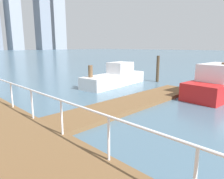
# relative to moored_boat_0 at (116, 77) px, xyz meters

# --- Properties ---
(ground_plane) EXTENTS (300.00, 300.00, 0.00)m
(ground_plane) POSITION_rel_moored_boat_0_xyz_m (-5.19, 5.74, -0.60)
(ground_plane) COLOR slate
(floating_dock) EXTENTS (10.66, 2.00, 0.18)m
(floating_dock) POSITION_rel_moored_boat_0_xyz_m (-3.36, -4.39, -0.51)
(floating_dock) COLOR brown
(floating_dock) RESTS_ON ground_plane
(boardwalk_railing) EXTENTS (0.06, 27.62, 1.08)m
(boardwalk_railing) POSITION_rel_moored_boat_0_xyz_m (-8.34, -5.86, 0.66)
(boardwalk_railing) COLOR white
(boardwalk_railing) RESTS_ON boardwalk
(dock_piling_1) EXTENTS (0.31, 0.31, 1.68)m
(dock_piling_1) POSITION_rel_moored_boat_0_xyz_m (-2.46, 0.04, 0.24)
(dock_piling_1) COLOR brown
(dock_piling_1) RESTS_ON ground_plane
(dock_piling_4) EXTENTS (0.26, 0.26, 2.06)m
(dock_piling_4) POSITION_rel_moored_boat_0_xyz_m (1.24, -7.22, 0.43)
(dock_piling_4) COLOR brown
(dock_piling_4) RESTS_ON ground_plane
(dock_piling_5) EXTENTS (0.24, 0.24, 2.18)m
(dock_piling_5) POSITION_rel_moored_boat_0_xyz_m (3.55, -1.48, 0.49)
(dock_piling_5) COLOR #473826
(dock_piling_5) RESTS_ON ground_plane
(moored_boat_0) EXTENTS (6.06, 2.39, 1.72)m
(moored_boat_0) POSITION_rel_moored_boat_0_xyz_m (0.00, 0.00, 0.00)
(moored_boat_0) COLOR white
(moored_boat_0) RESTS_ON ground_plane
(moored_boat_1) EXTENTS (7.08, 2.49, 1.96)m
(moored_boat_1) POSITION_rel_moored_boat_0_xyz_m (2.28, -6.96, 0.12)
(moored_boat_1) COLOR red
(moored_boat_1) RESTS_ON ground_plane
(skyline_tower_6) EXTENTS (8.77, 10.90, 61.89)m
(skyline_tower_6) POSITION_rel_moored_boat_0_xyz_m (70.04, 147.95, 30.34)
(skyline_tower_6) COLOR gray
(skyline_tower_6) RESTS_ON ground_plane
(skyline_tower_7) EXTENTS (11.34, 10.39, 72.24)m
(skyline_tower_7) POSITION_rel_moored_boat_0_xyz_m (86.16, 152.41, 35.52)
(skyline_tower_7) COLOR #8C939E
(skyline_tower_7) RESTS_ON ground_plane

